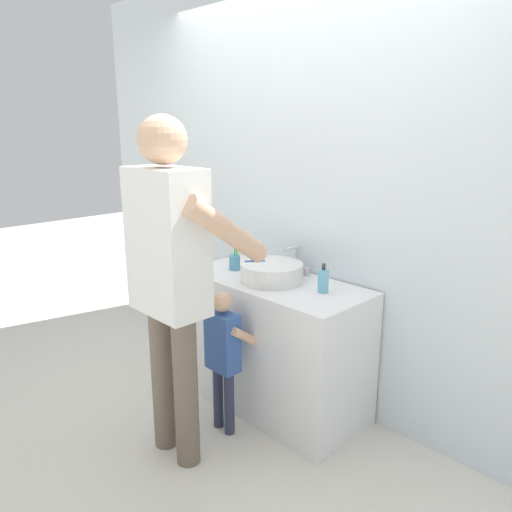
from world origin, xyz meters
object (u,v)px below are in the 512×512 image
object	(u,v)px
soap_bottle	(323,281)
adult_parent	(171,263)
toothbrush_cup	(235,262)
child_toddler	(224,350)

from	to	relation	value
soap_bottle	adult_parent	distance (m)	0.85
toothbrush_cup	adult_parent	size ratio (longest dim) A/B	0.12
soap_bottle	child_toddler	size ratio (longest dim) A/B	0.20
toothbrush_cup	soap_bottle	distance (m)	0.67
soap_bottle	child_toddler	distance (m)	0.67
child_toddler	adult_parent	xyz separation A→B (m)	(-0.02, -0.31, 0.56)
child_toddler	adult_parent	size ratio (longest dim) A/B	0.48
adult_parent	soap_bottle	bearing A→B (deg)	64.32
child_toddler	adult_parent	distance (m)	0.64
toothbrush_cup	adult_parent	world-z (taller)	adult_parent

